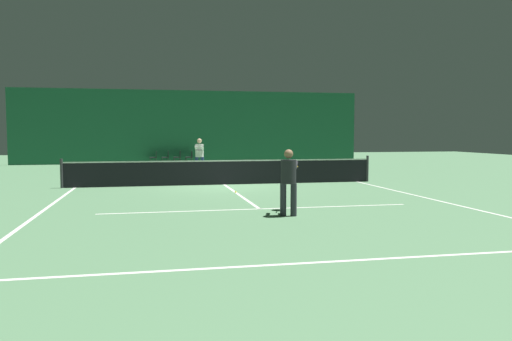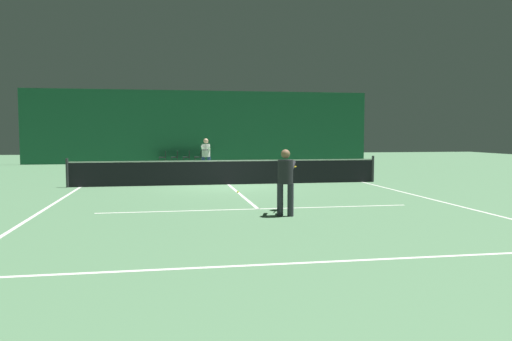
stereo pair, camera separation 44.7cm
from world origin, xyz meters
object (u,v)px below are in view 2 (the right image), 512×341
(courtside_chair_0, at_px, (164,156))
(tennis_ball, at_px, (238,192))
(courtside_chair_2, at_px, (187,156))
(courtside_chair_1, at_px, (176,156))
(player_near, at_px, (286,177))
(player_far, at_px, (206,154))
(courtside_chair_3, at_px, (199,156))
(tennis_net, at_px, (228,171))

(courtside_chair_0, relative_size, tennis_ball, 12.73)
(courtside_chair_2, bearing_deg, courtside_chair_0, -90.00)
(tennis_ball, bearing_deg, courtside_chair_1, 96.00)
(player_near, height_order, player_far, player_far)
(courtside_chair_2, relative_size, courtside_chair_3, 1.00)
(player_near, distance_m, tennis_ball, 4.92)
(courtside_chair_1, bearing_deg, tennis_net, 7.25)
(player_far, bearing_deg, courtside_chair_0, -159.81)
(courtside_chair_2, height_order, tennis_ball, courtside_chair_2)
(tennis_net, height_order, courtside_chair_0, tennis_net)
(player_near, bearing_deg, tennis_net, 24.01)
(player_far, distance_m, courtside_chair_0, 9.32)
(player_near, height_order, courtside_chair_2, player_near)
(player_far, xyz_separation_m, tennis_ball, (0.46, -7.67, -0.98))
(player_far, distance_m, courtside_chair_2, 9.11)
(player_far, bearing_deg, player_near, 11.65)
(player_near, bearing_deg, courtside_chair_3, 22.39)
(player_near, xyz_separation_m, courtside_chair_1, (-2.24, 21.55, -0.45))
(courtside_chair_3, bearing_deg, courtside_chair_0, -90.00)
(courtside_chair_0, distance_m, tennis_ball, 16.94)
(tennis_net, xyz_separation_m, tennis_ball, (-0.02, -2.76, -0.48))
(tennis_net, xyz_separation_m, player_far, (-0.48, 4.90, 0.50))
(tennis_net, xyz_separation_m, courtside_chair_1, (-1.78, 13.98, -0.03))
(courtside_chair_0, distance_m, courtside_chair_1, 0.77)
(tennis_net, bearing_deg, player_near, -86.53)
(tennis_ball, bearing_deg, courtside_chair_3, 90.74)
(player_near, distance_m, courtside_chair_3, 21.57)
(player_near, relative_size, player_far, 0.92)
(courtside_chair_2, bearing_deg, courtside_chair_3, 90.00)
(tennis_net, relative_size, player_near, 7.49)
(player_near, distance_m, player_far, 12.52)
(courtside_chair_2, bearing_deg, tennis_ball, 3.38)
(tennis_net, distance_m, player_far, 4.95)
(courtside_chair_1, xyz_separation_m, courtside_chair_3, (1.54, 0.00, 0.00))
(player_near, relative_size, courtside_chair_0, 1.91)
(tennis_net, relative_size, courtside_chair_3, 14.29)
(courtside_chair_0, bearing_deg, courtside_chair_2, 90.00)
(courtside_chair_1, xyz_separation_m, courtside_chair_2, (0.77, 0.00, 0.00))
(tennis_net, xyz_separation_m, courtside_chair_3, (-0.24, 13.98, -0.03))
(courtside_chair_3, distance_m, tennis_ball, 16.75)
(player_near, height_order, courtside_chair_0, player_near)
(courtside_chair_3, xyz_separation_m, tennis_ball, (0.22, -16.74, -0.45))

